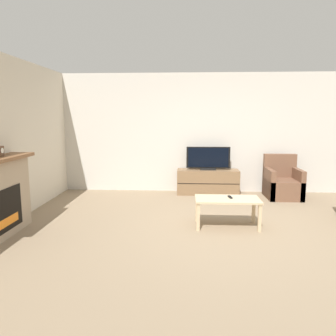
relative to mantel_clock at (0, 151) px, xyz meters
name	(u,v)px	position (x,y,z in m)	size (l,w,h in m)	color
ground_plane	(221,231)	(3.19, 0.28, -1.24)	(24.00, 24.00, 0.00)	#89755B
wall_back	(209,133)	(3.19, 3.05, 0.11)	(12.00, 0.06, 2.70)	beige
mantel_clock	(0,151)	(0.00, 0.00, 0.00)	(0.08, 0.11, 0.15)	brown
tv_stand	(208,182)	(3.15, 2.76, -0.96)	(1.37, 0.45, 0.55)	brown
tv	(208,159)	(3.15, 2.76, -0.45)	(0.97, 0.18, 0.52)	black
armchair	(282,184)	(4.73, 2.51, -0.94)	(0.70, 0.76, 0.91)	brown
coffee_table	(227,202)	(3.31, 0.54, -0.84)	(1.01, 0.53, 0.45)	#CCB289
remote	(230,197)	(3.36, 0.59, -0.77)	(0.06, 0.15, 0.02)	black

